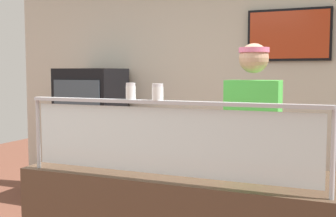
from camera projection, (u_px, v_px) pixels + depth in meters
name	position (u px, v px, depth m)	size (l,w,h in m)	color
shop_rear_unit	(258.00, 90.00, 4.71)	(6.35, 0.13, 2.70)	beige
sneeze_guard	(164.00, 131.00, 2.37)	(1.77, 0.06, 0.45)	#B2B5BC
pizza_tray	(211.00, 167.00, 2.67)	(0.40, 0.40, 0.04)	#9EA0A8
pizza_server	(207.00, 164.00, 2.66)	(0.07, 0.28, 0.01)	#ADAFB7
parmesan_shaker	(131.00, 92.00, 2.44)	(0.06, 0.06, 0.09)	white
pepper_flake_shaker	(158.00, 93.00, 2.37)	(0.06, 0.06, 0.09)	white
worker_figure	(253.00, 149.00, 3.08)	(0.41, 0.50, 1.76)	#23232D
drink_fridge	(92.00, 136.00, 5.08)	(0.70, 0.60, 1.60)	black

